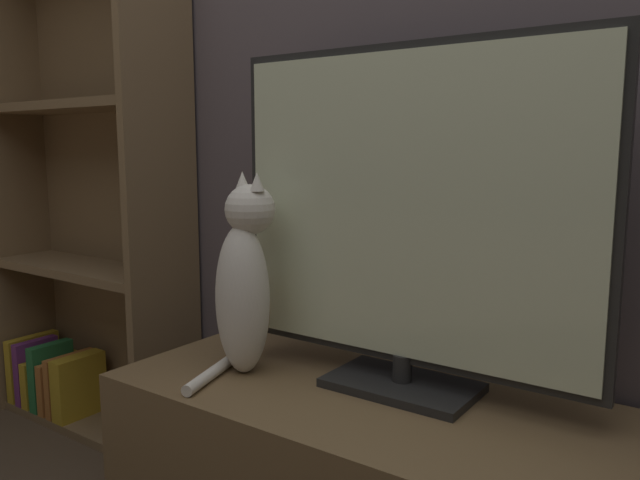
{
  "coord_description": "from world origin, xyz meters",
  "views": [
    {
      "loc": [
        0.6,
        -0.25,
        1.01
      ],
      "look_at": [
        -0.23,
        0.92,
        0.8
      ],
      "focal_mm": 35.0,
      "sensor_mm": 36.0,
      "label": 1
    }
  ],
  "objects": [
    {
      "name": "bookshelf",
      "position": [
        -1.36,
        1.1,
        0.78
      ],
      "size": [
        0.85,
        0.28,
        1.73
      ],
      "color": "brown",
      "rests_on": "ground_plane"
    },
    {
      "name": "wall_back",
      "position": [
        0.0,
        1.22,
        1.3
      ],
      "size": [
        4.8,
        0.05,
        2.6
      ],
      "color": "#564C51",
      "rests_on": "ground_plane"
    },
    {
      "name": "cat",
      "position": [
        -0.41,
        0.86,
        0.68
      ],
      "size": [
        0.17,
        0.3,
        0.49
      ],
      "rotation": [
        0.0,
        0.0,
        -0.3
      ],
      "color": "silver",
      "rests_on": "tv_stand"
    },
    {
      "name": "tv",
      "position": [
        -0.04,
        0.99,
        0.85
      ],
      "size": [
        0.89,
        0.2,
        0.78
      ],
      "color": "black",
      "rests_on": "tv_stand"
    }
  ]
}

